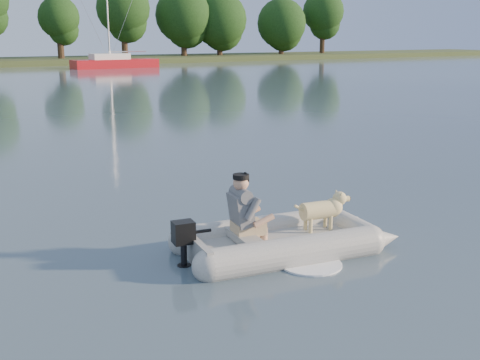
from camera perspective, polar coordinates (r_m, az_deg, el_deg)
water at (r=8.87m, az=6.22°, el=-7.50°), size 160.00×160.00×0.00m
treeline at (r=69.09m, az=-19.21°, el=14.76°), size 91.14×7.35×9.27m
dinghy at (r=9.03m, az=4.23°, el=-3.28°), size 4.72×3.44×1.33m
man at (r=8.74m, az=0.21°, el=-2.59°), size 0.76×0.67×1.03m
dog at (r=9.38m, az=7.44°, el=-3.15°), size 0.92×0.42×0.59m
outboard_motor at (r=8.53m, az=-5.37°, el=-6.22°), size 0.42×0.32×0.75m
sailboat at (r=59.90m, az=-11.84°, el=10.83°), size 8.21×2.72×11.17m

